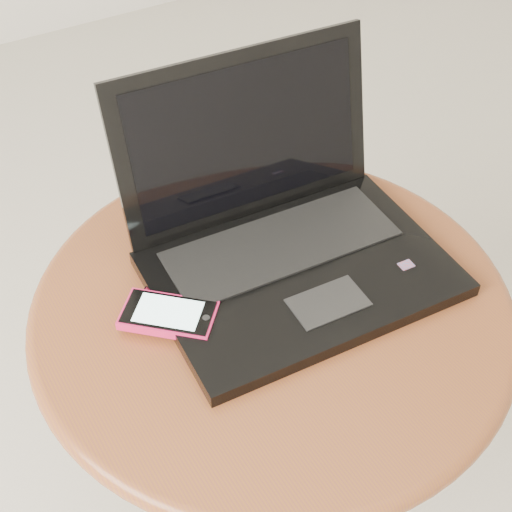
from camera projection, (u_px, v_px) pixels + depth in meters
table at (271, 349)px, 1.04m from camera, size 0.65×0.65×0.52m
laptop at (284, 233)px, 0.98m from camera, size 0.41×0.36×0.26m
phone_black at (182, 303)px, 0.94m from camera, size 0.12×0.13×0.01m
phone_pink at (169, 315)px, 0.91m from camera, size 0.13×0.13×0.01m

